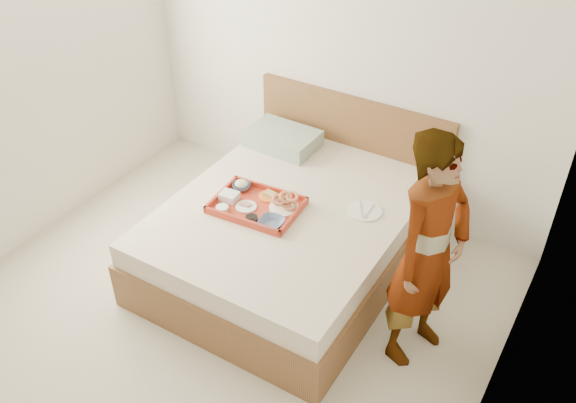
% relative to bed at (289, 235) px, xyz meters
% --- Properties ---
extents(ground, '(3.50, 4.00, 0.01)m').
position_rel_bed_xyz_m(ground, '(-0.14, -1.00, -0.27)').
color(ground, beige).
rests_on(ground, ground).
extents(wall_back, '(3.50, 0.01, 2.60)m').
position_rel_bed_xyz_m(wall_back, '(-0.14, 1.00, 1.04)').
color(wall_back, silver).
rests_on(wall_back, ground).
extents(wall_right, '(0.01, 4.00, 2.60)m').
position_rel_bed_xyz_m(wall_right, '(1.61, -1.00, 1.04)').
color(wall_right, silver).
rests_on(wall_right, ground).
extents(bed, '(1.65, 2.00, 0.53)m').
position_rel_bed_xyz_m(bed, '(0.00, 0.00, 0.00)').
color(bed, brown).
rests_on(bed, ground).
extents(headboard, '(1.65, 0.06, 0.95)m').
position_rel_bed_xyz_m(headboard, '(0.00, 0.97, 0.21)').
color(headboard, brown).
rests_on(headboard, ground).
extents(pillow, '(0.56, 0.39, 0.13)m').
position_rel_bed_xyz_m(pillow, '(-0.47, 0.67, 0.33)').
color(pillow, '#AAB8A7').
rests_on(pillow, bed).
extents(tray, '(0.63, 0.48, 0.05)m').
position_rel_bed_xyz_m(tray, '(-0.18, -0.14, 0.29)').
color(tray, '#B53723').
rests_on(tray, bed).
extents(prawn_plate, '(0.22, 0.22, 0.01)m').
position_rel_bed_xyz_m(prawn_plate, '(-0.01, -0.06, 0.29)').
color(prawn_plate, white).
rests_on(prawn_plate, tray).
extents(navy_bowl_big, '(0.18, 0.18, 0.04)m').
position_rel_bed_xyz_m(navy_bowl_big, '(0.02, -0.26, 0.30)').
color(navy_bowl_big, navy).
rests_on(navy_bowl_big, tray).
extents(sauce_dish, '(0.09, 0.09, 0.03)m').
position_rel_bed_xyz_m(sauce_dish, '(-0.12, -0.29, 0.30)').
color(sauce_dish, black).
rests_on(sauce_dish, tray).
extents(meat_plate, '(0.16, 0.16, 0.01)m').
position_rel_bed_xyz_m(meat_plate, '(-0.24, -0.19, 0.29)').
color(meat_plate, white).
rests_on(meat_plate, tray).
extents(bread_plate, '(0.16, 0.16, 0.01)m').
position_rel_bed_xyz_m(bread_plate, '(-0.17, -0.00, 0.29)').
color(bread_plate, orange).
rests_on(bread_plate, tray).
extents(salad_bowl, '(0.14, 0.14, 0.04)m').
position_rel_bed_xyz_m(salad_bowl, '(-0.39, -0.02, 0.30)').
color(salad_bowl, navy).
rests_on(salad_bowl, tray).
extents(plastic_tub, '(0.13, 0.11, 0.05)m').
position_rel_bed_xyz_m(plastic_tub, '(-0.39, -0.17, 0.31)').
color(plastic_tub, silver).
rests_on(plastic_tub, tray).
extents(cheese_round, '(0.09, 0.09, 0.03)m').
position_rel_bed_xyz_m(cheese_round, '(-0.36, -0.30, 0.30)').
color(cheese_round, white).
rests_on(cheese_round, tray).
extents(dinner_plate, '(0.28, 0.28, 0.01)m').
position_rel_bed_xyz_m(dinner_plate, '(0.48, 0.22, 0.27)').
color(dinner_plate, white).
rests_on(dinner_plate, bed).
extents(person, '(0.53, 0.66, 1.57)m').
position_rel_bed_xyz_m(person, '(1.10, -0.26, 0.52)').
color(person, silver).
rests_on(person, ground).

